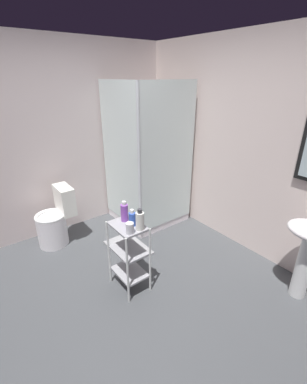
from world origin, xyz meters
TOP-DOWN VIEW (x-y plane):
  - ground_plane at (0.00, 0.00)m, footprint 4.20×4.20m
  - wall_back at (0.01, 1.85)m, footprint 4.20×0.14m
  - wall_left at (-1.85, 0.00)m, footprint 0.10×4.20m
  - shower_stall at (-1.23, 1.18)m, footprint 0.92×0.92m
  - toilet at (-1.48, -0.09)m, footprint 0.37×0.49m
  - storage_cart at (-0.22, 0.24)m, footprint 0.38×0.28m
  - conditioner_bottle_purple at (-0.32, 0.26)m, footprint 0.07×0.07m
  - lotion_bottle_white at (-0.09, 0.29)m, footprint 0.08×0.08m
  - shampoo_bottle_blue at (-0.19, 0.27)m, footprint 0.07×0.07m
  - rinse_cup at (-0.09, 0.18)m, footprint 0.07×0.07m
  - bath_mat at (-0.80, 0.58)m, footprint 0.60×0.40m

SIDE VIEW (x-z plane):
  - ground_plane at x=0.00m, z-range -0.02..0.00m
  - bath_mat at x=-0.80m, z-range 0.00..0.02m
  - toilet at x=-1.48m, z-range -0.07..0.69m
  - storage_cart at x=-0.22m, z-range 0.07..0.81m
  - shower_stall at x=-1.23m, z-range -0.54..1.46m
  - rinse_cup at x=-0.09m, z-range 0.74..0.84m
  - shampoo_bottle_blue at x=-0.19m, z-range 0.73..0.90m
  - conditioner_bottle_purple at x=-0.32m, z-range 0.73..0.93m
  - lotion_bottle_white at x=-0.09m, z-range 0.73..0.94m
  - wall_left at x=-1.85m, z-range 0.00..2.50m
  - wall_back at x=0.01m, z-range 0.00..2.50m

